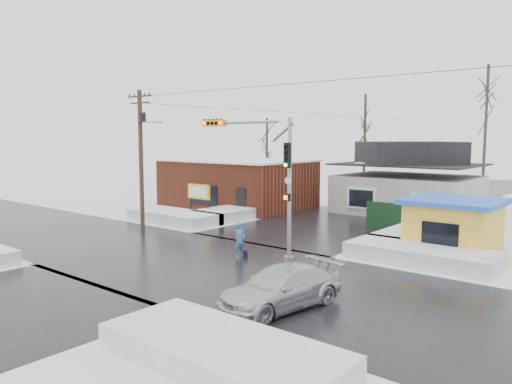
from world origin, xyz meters
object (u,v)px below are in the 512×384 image
Objects in this scene: pedestrian at (240,240)px; car at (281,288)px; kiosk at (454,226)px; utility_pole at (142,152)px; marquee_sign at (199,193)px; traffic_signal at (264,168)px.

pedestrian is 7.72m from car.
utility_pole is at bearing -159.56° from kiosk.
car is at bearing -21.03° from utility_pole.
utility_pole reaches higher than kiosk.
pedestrian is at bearing 152.01° from car.
kiosk is 11.16m from pedestrian.
marquee_sign is at bearing 153.90° from car.
pedestrian is (-0.95, -0.72, -3.65)m from traffic_signal.
traffic_signal is at bearing -29.72° from marquee_sign.
car is at bearing -35.78° from marquee_sign.
car is at bearing -46.46° from traffic_signal.
marquee_sign is at bearing 100.13° from utility_pole.
kiosk is 0.92× the size of car.
utility_pole is (-10.36, 0.53, 0.57)m from traffic_signal.
utility_pole is 3.53× the size of marquee_sign.
marquee_sign is at bearing 60.17° from pedestrian.
pedestrian is at bearing -34.64° from marquee_sign.
kiosk is at bearing 1.55° from marquee_sign.
pedestrian is at bearing -135.97° from kiosk.
marquee_sign is 20.49m from car.
traffic_signal reaches higher than car.
utility_pole is at bearing -79.87° from marquee_sign.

